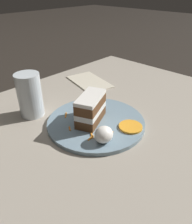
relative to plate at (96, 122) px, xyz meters
The scene contains 9 objects.
ground_plane 0.09m from the plate, 132.84° to the left, with size 6.00×6.00×0.00m, color black.
dining_table 0.08m from the plate, 132.84° to the left, with size 1.03×0.95×0.04m, color gray.
plate is the anchor object (origin of this frame).
cake_slice 0.05m from the plate, 38.64° to the right, with size 0.13×0.10×0.08m.
cream_dollop 0.11m from the plate, 54.79° to the left, with size 0.05×0.05×0.04m, color white.
orange_garnish 0.11m from the plate, 112.66° to the left, with size 0.07×0.07×0.01m, color orange.
carrot_shreds_scatter 0.03m from the plate, ahead, with size 0.15×0.18×0.00m.
drinking_glass 0.22m from the plate, 61.76° to the right, with size 0.08×0.08×0.14m.
menu_card 0.32m from the plate, 131.40° to the right, with size 0.12×0.20×0.00m, color beige.
Camera 1 is at (0.45, 0.32, 0.41)m, focal length 35.00 mm.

